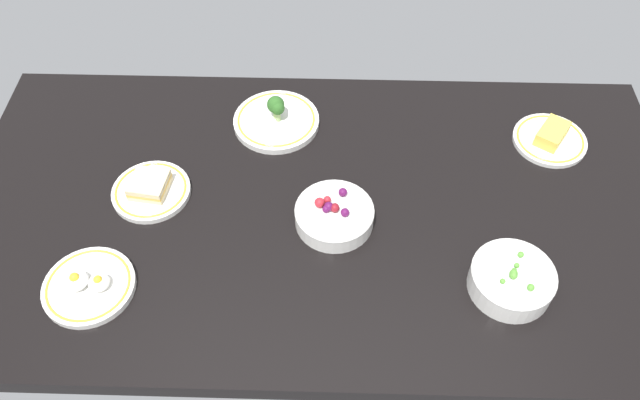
{
  "coord_description": "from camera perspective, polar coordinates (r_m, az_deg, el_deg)",
  "views": [
    {
      "loc": [
        -2.35,
        85.62,
        112.44
      ],
      "look_at": [
        0.0,
        0.0,
        6.0
      ],
      "focal_mm": 35.84,
      "sensor_mm": 36.0,
      "label": 1
    }
  ],
  "objects": [
    {
      "name": "plate_broccoli",
      "position": [
        1.54,
        -3.92,
        7.21
      ],
      "size": [
        20.58,
        20.58,
        7.73
      ],
      "color": "white",
      "rests_on": "dining_table"
    },
    {
      "name": "plate_cheese",
      "position": [
        1.59,
        19.88,
        5.22
      ],
      "size": [
        17.08,
        17.08,
        4.41
      ],
      "color": "white",
      "rests_on": "dining_table"
    },
    {
      "name": "plate_sandwich",
      "position": [
        1.44,
        -14.88,
        0.92
      ],
      "size": [
        17.14,
        17.14,
        4.47
      ],
      "color": "white",
      "rests_on": "dining_table"
    },
    {
      "name": "plate_eggs",
      "position": [
        1.33,
        -19.98,
        -7.18
      ],
      "size": [
        18.01,
        18.01,
        4.83
      ],
      "color": "white",
      "rests_on": "dining_table"
    },
    {
      "name": "bowl_peas",
      "position": [
        1.29,
        16.74,
        -6.81
      ],
      "size": [
        16.41,
        16.41,
        6.56
      ],
      "color": "white",
      "rests_on": "dining_table"
    },
    {
      "name": "bowl_berries",
      "position": [
        1.34,
        1.28,
        -1.33
      ],
      "size": [
        16.72,
        16.72,
        6.01
      ],
      "color": "white",
      "rests_on": "dining_table"
    },
    {
      "name": "dining_table",
      "position": [
        1.4,
        -0.0,
        -1.03
      ],
      "size": [
        157.06,
        83.46,
        4.0
      ],
      "primitive_type": "cube",
      "color": "black",
      "rests_on": "ground"
    }
  ]
}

